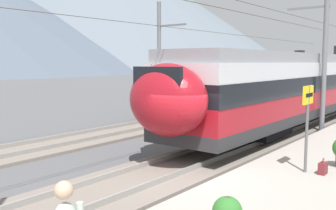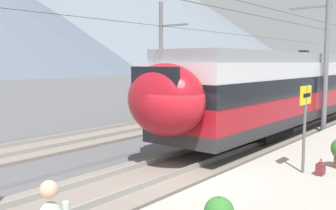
# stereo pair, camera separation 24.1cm
# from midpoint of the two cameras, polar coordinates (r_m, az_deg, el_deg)

# --- Properties ---
(ground_plane) EXTENTS (400.00, 400.00, 0.00)m
(ground_plane) POSITION_cam_midpoint_polar(r_m,az_deg,el_deg) (10.98, 2.88, -11.79)
(ground_plane) COLOR #565659
(track_near) EXTENTS (120.00, 3.00, 0.28)m
(track_near) POSITION_cam_midpoint_polar(r_m,az_deg,el_deg) (11.71, -2.32, -10.27)
(track_near) COLOR slate
(track_near) RESTS_ON ground
(track_far) EXTENTS (120.00, 3.00, 0.28)m
(track_far) POSITION_cam_midpoint_polar(r_m,az_deg,el_deg) (16.12, -18.78, -5.96)
(track_far) COLOR slate
(track_far) RESTS_ON ground
(train_near_platform) EXTENTS (30.75, 2.98, 4.27)m
(train_near_platform) POSITION_cam_midpoint_polar(r_m,az_deg,el_deg) (24.80, 21.04, 3.22)
(train_near_platform) COLOR #2D2D30
(train_near_platform) RESTS_ON track_near
(train_far_track) EXTENTS (32.30, 2.96, 4.27)m
(train_far_track) POSITION_cam_midpoint_polar(r_m,az_deg,el_deg) (34.87, 15.82, 4.21)
(train_far_track) COLOR #2D2D30
(train_far_track) RESTS_ON track_far
(catenary_mast_mid) EXTENTS (46.90, 2.03, 7.35)m
(catenary_mast_mid) POSITION_cam_midpoint_polar(r_m,az_deg,el_deg) (19.77, 21.59, 7.32)
(catenary_mast_mid) COLOR slate
(catenary_mast_mid) RESTS_ON ground
(catenary_mast_far_side) EXTENTS (46.90, 2.14, 7.03)m
(catenary_mast_far_side) POSITION_cam_midpoint_polar(r_m,az_deg,el_deg) (23.51, -1.33, 7.13)
(catenary_mast_far_side) COLOR slate
(catenary_mast_far_side) RESTS_ON ground
(platform_sign) EXTENTS (0.70, 0.08, 2.40)m
(platform_sign) POSITION_cam_midpoint_polar(r_m,az_deg,el_deg) (11.07, 19.46, -0.61)
(platform_sign) COLOR #59595B
(platform_sign) RESTS_ON platform_slab
(handbag_near_sign) EXTENTS (0.32, 0.18, 0.45)m
(handbag_near_sign) POSITION_cam_midpoint_polar(r_m,az_deg,el_deg) (11.32, 21.46, -8.74)
(handbag_near_sign) COLOR maroon
(handbag_near_sign) RESTS_ON platform_slab
(mountain_right_ridge) EXTENTS (194.23, 194.23, 65.99)m
(mountain_right_ridge) POSITION_cam_midpoint_polar(r_m,az_deg,el_deg) (208.55, -9.82, 14.48)
(mountain_right_ridge) COLOR slate
(mountain_right_ridge) RESTS_ON ground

